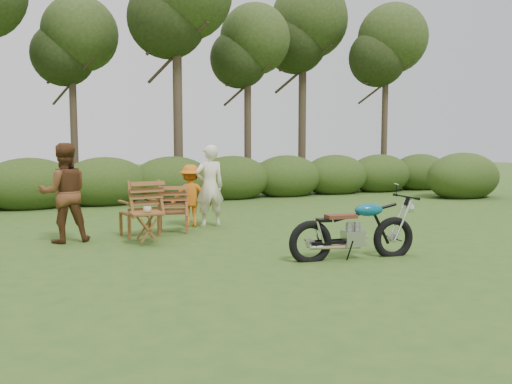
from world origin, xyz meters
name	(u,v)px	position (x,y,z in m)	size (l,w,h in m)	color
ground	(345,263)	(0.00, 0.00, 0.00)	(80.00, 80.00, 0.00)	#2D4F1A
tree_line	(180,80)	(0.50, 9.74, 3.81)	(22.52, 11.62, 8.14)	#35291D
motorcycle	(352,258)	(0.29, 0.23, 0.00)	(1.93, 0.74, 1.11)	#0D8BAE
lawn_chair_right	(174,232)	(-1.52, 3.65, 0.00)	(0.65, 0.65, 0.94)	brown
lawn_chair_left	(140,236)	(-2.21, 3.53, 0.00)	(0.73, 0.73, 1.06)	#5B3616
side_table	(147,229)	(-2.29, 2.62, 0.28)	(0.55, 0.46, 0.57)	brown
cup	(147,210)	(-2.28, 2.58, 0.62)	(0.14, 0.14, 0.11)	beige
adult_a	(210,226)	(-0.63, 3.99, 0.00)	(0.63, 0.41, 1.73)	beige
adult_b	(66,242)	(-3.54, 3.48, 0.00)	(0.86, 0.67, 1.76)	#573119
child	(191,226)	(-0.99, 4.17, 0.00)	(0.85, 0.49, 1.31)	#C76112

